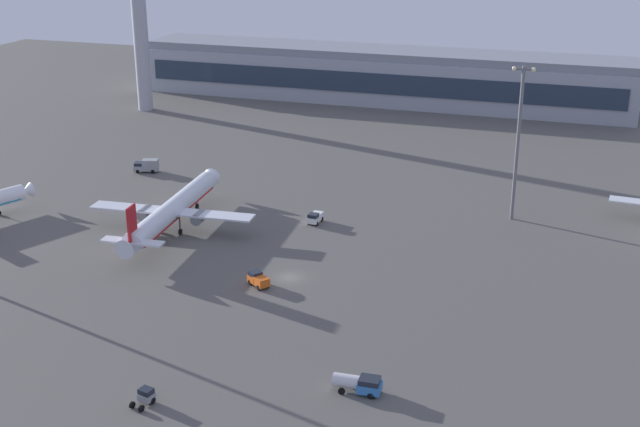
{
  "coord_description": "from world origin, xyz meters",
  "views": [
    {
      "loc": [
        46.04,
        -120.91,
        59.33
      ],
      "look_at": [
        -1.56,
        20.79,
        4.0
      ],
      "focal_mm": 47.3,
      "sensor_mm": 36.0,
      "label": 1
    }
  ],
  "objects_px": {
    "pushback_tug": "(146,396)",
    "fuel_truck": "(359,383)",
    "apron_light_west": "(518,135)",
    "maintenance_van": "(258,279)",
    "cargo_loader": "(315,217)",
    "control_tower": "(139,20)",
    "catering_truck": "(147,166)",
    "airplane_mid_apron": "(172,210)"
  },
  "relations": [
    {
      "from": "apron_light_west",
      "to": "control_tower",
      "type": "bearing_deg",
      "value": 152.61
    },
    {
      "from": "apron_light_west",
      "to": "pushback_tug",
      "type": "bearing_deg",
      "value": -113.78
    },
    {
      "from": "maintenance_van",
      "to": "apron_light_west",
      "type": "height_order",
      "value": "apron_light_west"
    },
    {
      "from": "control_tower",
      "to": "cargo_loader",
      "type": "relative_size",
      "value": 11.15
    },
    {
      "from": "airplane_mid_apron",
      "to": "apron_light_west",
      "type": "height_order",
      "value": "apron_light_west"
    },
    {
      "from": "airplane_mid_apron",
      "to": "maintenance_van",
      "type": "height_order",
      "value": "airplane_mid_apron"
    },
    {
      "from": "apron_light_west",
      "to": "maintenance_van",
      "type": "bearing_deg",
      "value": -128.5
    },
    {
      "from": "maintenance_van",
      "to": "fuel_truck",
      "type": "xyz_separation_m",
      "value": [
        24.59,
        -25.65,
        0.19
      ]
    },
    {
      "from": "fuel_truck",
      "to": "control_tower",
      "type": "bearing_deg",
      "value": -143.95
    },
    {
      "from": "maintenance_van",
      "to": "cargo_loader",
      "type": "bearing_deg",
      "value": 37.27
    },
    {
      "from": "fuel_truck",
      "to": "catering_truck",
      "type": "bearing_deg",
      "value": -138.45
    },
    {
      "from": "cargo_loader",
      "to": "apron_light_west",
      "type": "xyz_separation_m",
      "value": [
        36.38,
        14.76,
        16.01
      ]
    },
    {
      "from": "pushback_tug",
      "to": "maintenance_van",
      "type": "relative_size",
      "value": 0.75
    },
    {
      "from": "maintenance_van",
      "to": "cargo_loader",
      "type": "xyz_separation_m",
      "value": [
        -0.49,
        30.36,
        0.0
      ]
    },
    {
      "from": "maintenance_van",
      "to": "apron_light_west",
      "type": "bearing_deg",
      "value": -2.16
    },
    {
      "from": "pushback_tug",
      "to": "fuel_truck",
      "type": "bearing_deg",
      "value": 36.15
    },
    {
      "from": "catering_truck",
      "to": "fuel_truck",
      "type": "bearing_deg",
      "value": -153.71
    },
    {
      "from": "pushback_tug",
      "to": "catering_truck",
      "type": "distance_m",
      "value": 98.83
    },
    {
      "from": "apron_light_west",
      "to": "cargo_loader",
      "type": "bearing_deg",
      "value": -157.91
    },
    {
      "from": "airplane_mid_apron",
      "to": "maintenance_van",
      "type": "bearing_deg",
      "value": -40.63
    },
    {
      "from": "control_tower",
      "to": "cargo_loader",
      "type": "bearing_deg",
      "value": -43.14
    },
    {
      "from": "pushback_tug",
      "to": "fuel_truck",
      "type": "relative_size",
      "value": 0.53
    },
    {
      "from": "fuel_truck",
      "to": "apron_light_west",
      "type": "bearing_deg",
      "value": 168.22
    },
    {
      "from": "cargo_loader",
      "to": "catering_truck",
      "type": "height_order",
      "value": "catering_truck"
    },
    {
      "from": "control_tower",
      "to": "airplane_mid_apron",
      "type": "relative_size",
      "value": 1.13
    },
    {
      "from": "cargo_loader",
      "to": "maintenance_van",
      "type": "bearing_deg",
      "value": 93.87
    },
    {
      "from": "airplane_mid_apron",
      "to": "catering_truck",
      "type": "distance_m",
      "value": 39.1
    },
    {
      "from": "control_tower",
      "to": "catering_truck",
      "type": "height_order",
      "value": "control_tower"
    },
    {
      "from": "catering_truck",
      "to": "airplane_mid_apron",
      "type": "bearing_deg",
      "value": -161.12
    },
    {
      "from": "cargo_loader",
      "to": "pushback_tug",
      "type": "bearing_deg",
      "value": 93.25
    },
    {
      "from": "control_tower",
      "to": "catering_truck",
      "type": "distance_m",
      "value": 69.4
    },
    {
      "from": "airplane_mid_apron",
      "to": "cargo_loader",
      "type": "height_order",
      "value": "airplane_mid_apron"
    },
    {
      "from": "pushback_tug",
      "to": "cargo_loader",
      "type": "height_order",
      "value": "cargo_loader"
    },
    {
      "from": "pushback_tug",
      "to": "fuel_truck",
      "type": "height_order",
      "value": "fuel_truck"
    },
    {
      "from": "airplane_mid_apron",
      "to": "pushback_tug",
      "type": "xyz_separation_m",
      "value": [
        25.1,
        -54.88,
        -3.0
      ]
    },
    {
      "from": "fuel_truck",
      "to": "catering_truck",
      "type": "distance_m",
      "value": 104.91
    },
    {
      "from": "apron_light_west",
      "to": "catering_truck",
      "type": "bearing_deg",
      "value": 177.05
    },
    {
      "from": "cargo_loader",
      "to": "catering_truck",
      "type": "distance_m",
      "value": 51.79
    },
    {
      "from": "apron_light_west",
      "to": "fuel_truck",
      "type": "bearing_deg",
      "value": -99.07
    },
    {
      "from": "maintenance_van",
      "to": "catering_truck",
      "type": "xyz_separation_m",
      "value": [
        -48.63,
        49.48,
        0.4
      ]
    },
    {
      "from": "pushback_tug",
      "to": "maintenance_van",
      "type": "bearing_deg",
      "value": 102.01
    },
    {
      "from": "control_tower",
      "to": "pushback_tug",
      "type": "distance_m",
      "value": 165.46
    }
  ]
}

